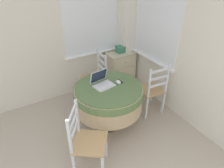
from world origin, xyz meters
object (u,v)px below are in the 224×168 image
cell_phone (119,81)px  computer_mouse (118,82)px  dining_chair_near_back_window (96,78)px  round_dining_table (109,96)px  storage_box (120,49)px  dining_chair_camera_near (86,142)px  laptop (102,82)px  dining_chair_near_right_window (152,90)px  corner_cabinet (120,69)px

cell_phone → computer_mouse: bearing=-140.3°
computer_mouse → dining_chair_near_back_window: bearing=90.0°
round_dining_table → storage_box: (0.86, 1.03, 0.23)m
dining_chair_camera_near → storage_box: (1.49, 1.57, 0.35)m
laptop → computer_mouse: bearing=-21.0°
cell_phone → dining_chair_near_back_window: (-0.04, 0.76, -0.30)m
round_dining_table → dining_chair_near_right_window: 0.82m
computer_mouse → dining_chair_near_back_window: 0.85m
laptop → storage_box: laptop is taller
dining_chair_near_right_window → dining_chair_camera_near: same height
corner_cabinet → storage_box: storage_box is taller
laptop → storage_box: 1.31m
round_dining_table → storage_box: storage_box is taller
dining_chair_camera_near → dining_chair_near_right_window: bearing=18.2°
dining_chair_near_back_window → dining_chair_near_right_window: same height
computer_mouse → storage_box: size_ratio=0.65×
computer_mouse → dining_chair_near_right_window: size_ratio=0.11×
dining_chair_near_back_window → dining_chair_camera_near: bearing=-120.8°
corner_cabinet → storage_box: 0.44m
laptop → corner_cabinet: 1.37m
storage_box → cell_phone: bearing=-123.2°
laptop → cell_phone: laptop is taller
dining_chair_near_back_window → dining_chair_near_right_window: bearing=-53.9°
round_dining_table → computer_mouse: (0.18, 0.01, 0.20)m
dining_chair_near_right_window → storage_box: (0.05, 1.10, 0.35)m
dining_chair_near_back_window → dining_chair_near_right_window: (0.63, -0.87, 0.00)m
cell_phone → corner_cabinet: cell_phone is taller
laptop → dining_chair_near_back_window: (0.23, 0.70, -0.34)m
round_dining_table → cell_phone: (0.22, 0.04, 0.18)m
dining_chair_near_right_window → corner_cabinet: (0.06, 1.08, -0.09)m
computer_mouse → storage_box: bearing=56.0°
corner_cabinet → storage_box: size_ratio=4.56×
cell_phone → dining_chair_near_right_window: dining_chair_near_right_window is taller
computer_mouse → dining_chair_camera_near: (-0.80, -0.55, -0.32)m
computer_mouse → dining_chair_camera_near: bearing=-145.6°
laptop → computer_mouse: laptop is taller
corner_cabinet → round_dining_table: bearing=-130.5°
round_dining_table → dining_chair_near_back_window: size_ratio=1.10×
dining_chair_near_back_window → storage_box: size_ratio=5.90×
round_dining_table → corner_cabinet: 1.35m
dining_chair_near_back_window → storage_box: 0.80m
computer_mouse → dining_chair_near_back_window: dining_chair_near_back_window is taller
computer_mouse → corner_cabinet: 1.28m
dining_chair_camera_near → computer_mouse: bearing=34.4°
round_dining_table → dining_chair_camera_near: bearing=-139.1°
round_dining_table → storage_box: size_ratio=6.50×
computer_mouse → corner_cabinet: bearing=55.6°
laptop → corner_cabinet: laptop is taller
dining_chair_near_right_window → corner_cabinet: dining_chair_near_right_window is taller
round_dining_table → dining_chair_near_back_window: bearing=77.5°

